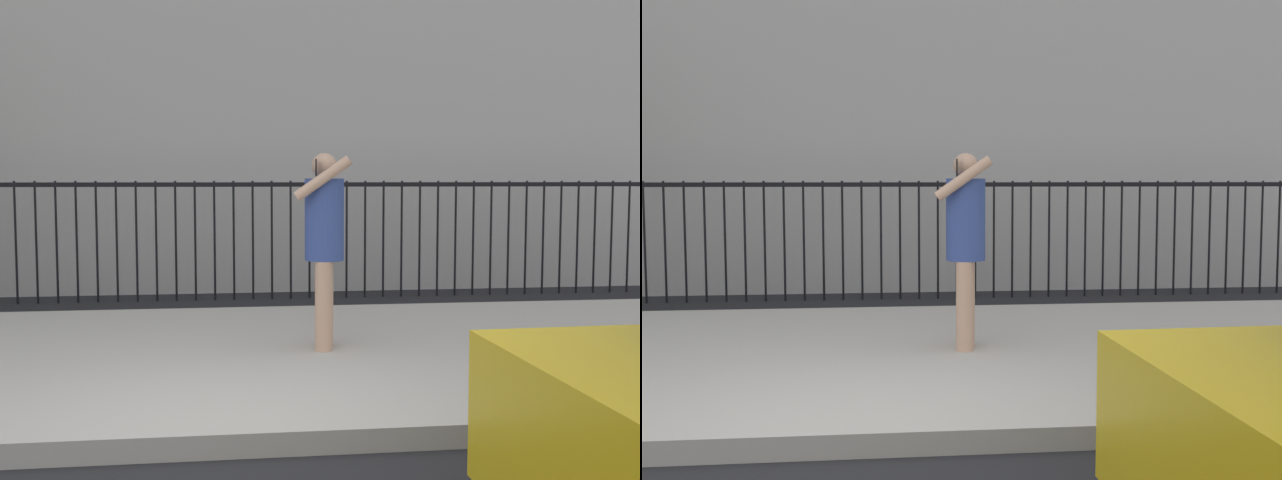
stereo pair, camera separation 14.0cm
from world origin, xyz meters
TOP-DOWN VIEW (x-y plane):
  - ground_plane at (0.00, 0.00)m, footprint 60.00×60.00m
  - sidewalk at (0.00, 2.20)m, footprint 28.00×4.40m
  - iron_fence at (0.00, 5.90)m, footprint 12.03×0.04m
  - pedestrian_on_phone at (0.87, 2.20)m, footprint 0.50×0.69m

SIDE VIEW (x-z plane):
  - ground_plane at x=0.00m, z-range 0.00..0.00m
  - sidewalk at x=0.00m, z-range 0.00..0.15m
  - iron_fence at x=0.00m, z-range 0.22..1.82m
  - pedestrian_on_phone at x=0.87m, z-range 0.29..1.99m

